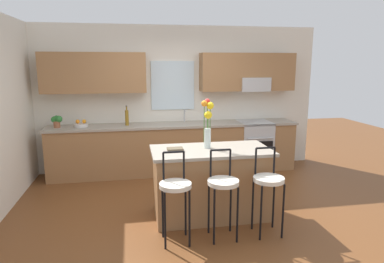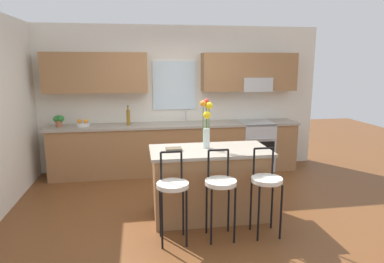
{
  "view_description": "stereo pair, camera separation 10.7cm",
  "coord_description": "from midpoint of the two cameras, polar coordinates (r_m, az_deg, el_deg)",
  "views": [
    {
      "loc": [
        -0.8,
        -4.44,
        2.02
      ],
      "look_at": [
        0.11,
        0.55,
        1.0
      ],
      "focal_mm": 32.03,
      "sensor_mm": 36.0,
      "label": 1
    },
    {
      "loc": [
        -0.69,
        -4.46,
        2.02
      ],
      "look_at": [
        0.11,
        0.55,
        1.0
      ],
      "focal_mm": 32.03,
      "sensor_mm": 36.0,
      "label": 2
    }
  ],
  "objects": [
    {
      "name": "ground_plane",
      "position": [
        4.94,
        0.4,
        -12.75
      ],
      "size": [
        14.0,
        14.0,
        0.0
      ],
      "primitive_type": "plane",
      "color": "brown"
    },
    {
      "name": "back_wall_assembly",
      "position": [
        6.5,
        -2.22,
        6.89
      ],
      "size": [
        5.6,
        0.5,
        2.7
      ],
      "color": "silver",
      "rests_on": "ground"
    },
    {
      "name": "counter_run",
      "position": [
        6.39,
        -2.09,
        -2.73
      ],
      "size": [
        4.56,
        0.64,
        0.92
      ],
      "color": "#996B42",
      "rests_on": "ground"
    },
    {
      "name": "sink_faucet",
      "position": [
        6.44,
        -0.53,
        2.79
      ],
      "size": [
        0.02,
        0.13,
        0.23
      ],
      "color": "#B7BABC",
      "rests_on": "counter_run"
    },
    {
      "name": "oven_range",
      "position": [
        6.72,
        10.97,
        -2.28
      ],
      "size": [
        0.6,
        0.64,
        0.92
      ],
      "color": "#B7BABC",
      "rests_on": "ground"
    },
    {
      "name": "kitchen_island",
      "position": [
        4.59,
        3.6,
        -8.49
      ],
      "size": [
        1.54,
        0.79,
        0.92
      ],
      "color": "#996B42",
      "rests_on": "ground"
    },
    {
      "name": "bar_stool_near",
      "position": [
        3.88,
        -2.44,
        -9.55
      ],
      "size": [
        0.36,
        0.36,
        1.04
      ],
      "color": "black",
      "rests_on": "ground"
    },
    {
      "name": "bar_stool_middle",
      "position": [
        3.98,
        5.55,
        -9.07
      ],
      "size": [
        0.36,
        0.36,
        1.04
      ],
      "color": "black",
      "rests_on": "ground"
    },
    {
      "name": "bar_stool_far",
      "position": [
        4.14,
        13.02,
        -8.46
      ],
      "size": [
        0.36,
        0.36,
        1.04
      ],
      "color": "black",
      "rests_on": "ground"
    },
    {
      "name": "flower_vase",
      "position": [
        4.44,
        3.14,
        1.67
      ],
      "size": [
        0.17,
        0.16,
        0.64
      ],
      "color": "silver",
      "rests_on": "kitchen_island"
    },
    {
      "name": "cookbook",
      "position": [
        4.38,
        -2.36,
        -2.96
      ],
      "size": [
        0.2,
        0.15,
        0.03
      ],
      "primitive_type": "cube",
      "color": "brown",
      "rests_on": "kitchen_island"
    },
    {
      "name": "fruit_bowl_oranges",
      "position": [
        6.31,
        -17.26,
        1.18
      ],
      "size": [
        0.24,
        0.24,
        0.13
      ],
      "color": "silver",
      "rests_on": "counter_run"
    },
    {
      "name": "bottle_olive_oil",
      "position": [
        6.22,
        -10.08,
        2.37
      ],
      "size": [
        0.06,
        0.06,
        0.35
      ],
      "color": "olive",
      "rests_on": "counter_run"
    },
    {
      "name": "potted_plant_small",
      "position": [
        6.36,
        -20.85,
        1.79
      ],
      "size": [
        0.19,
        0.13,
        0.21
      ],
      "color": "#9E5B3D",
      "rests_on": "counter_run"
    }
  ]
}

